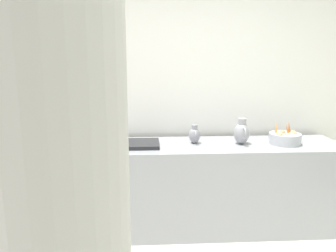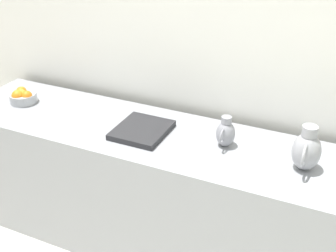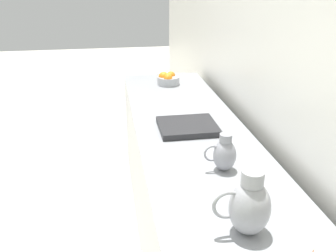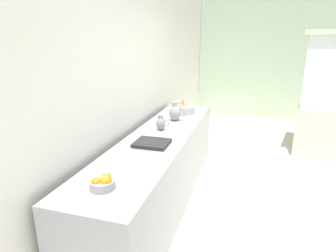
{
  "view_description": "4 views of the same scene",
  "coord_description": "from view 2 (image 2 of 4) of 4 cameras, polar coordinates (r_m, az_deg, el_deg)",
  "views": [
    {
      "loc": [
        1.6,
        -0.4,
        1.7
      ],
      "look_at": [
        -1.49,
        -0.22,
        1.06
      ],
      "focal_mm": 35.6,
      "sensor_mm": 36.0,
      "label": 1
    },
    {
      "loc": [
        0.59,
        0.67,
        2.2
      ],
      "look_at": [
        -1.46,
        -0.28,
        0.97
      ],
      "focal_mm": 47.79,
      "sensor_mm": 36.0,
      "label": 2
    },
    {
      "loc": [
        -1.04,
        1.54,
        1.76
      ],
      "look_at": [
        -1.32,
        -0.15,
        1.03
      ],
      "focal_mm": 40.14,
      "sensor_mm": 36.0,
      "label": 3
    },
    {
      "loc": [
        -0.57,
        -2.99,
        1.87
      ],
      "look_at": [
        -1.38,
        -0.25,
        1.02
      ],
      "focal_mm": 30.12,
      "sensor_mm": 36.0,
      "label": 4
    }
  ],
  "objects": [
    {
      "name": "tile_wall_left",
      "position": [
        2.65,
        17.92,
        11.98
      ],
      "size": [
        0.1,
        7.97,
        3.0
      ],
      "primitive_type": "cube",
      "color": "white",
      "rests_on": "ground_plane"
    },
    {
      "name": "orange_bowl",
      "position": [
        3.21,
        -18.13,
        3.61
      ],
      "size": [
        0.18,
        0.18,
        0.1
      ],
      "color": "#9EA0A5",
      "rests_on": "prep_counter"
    },
    {
      "name": "counter_sink_basin",
      "position": [
        2.7,
        -3.34,
        -0.53
      ],
      "size": [
        0.34,
        0.3,
        0.04
      ],
      "primitive_type": "cube",
      "color": "#232326",
      "rests_on": "prep_counter"
    },
    {
      "name": "prep_counter",
      "position": [
        2.85,
        3.22,
        -9.67
      ],
      "size": [
        0.66,
        3.21,
        0.87
      ],
      "primitive_type": "cube",
      "color": "gray",
      "rests_on": "ground_plane"
    },
    {
      "name": "metal_pitcher_short",
      "position": [
        2.55,
        7.34,
        -0.88
      ],
      "size": [
        0.16,
        0.11,
        0.18
      ],
      "color": "gray",
      "rests_on": "prep_counter"
    },
    {
      "name": "metal_pitcher_tall",
      "position": [
        2.42,
        17.25,
        -2.97
      ],
      "size": [
        0.21,
        0.15,
        0.25
      ],
      "color": "#939399",
      "rests_on": "prep_counter"
    }
  ]
}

